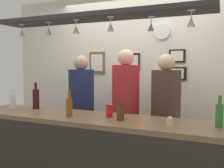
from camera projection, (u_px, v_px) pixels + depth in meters
back_wall at (139, 81)px, 3.75m from camera, size 4.40×0.06×2.60m
bar_counter at (85, 156)px, 2.34m from camera, size 2.70×0.55×1.04m
overhead_glass_rack at (95, 17)px, 2.42m from camera, size 2.20×0.36×0.04m
hanging_wineglass_far_left at (22, 33)px, 2.74m from camera, size 0.07×0.07×0.13m
hanging_wineglass_left at (49, 31)px, 2.60m from camera, size 0.07×0.07×0.13m
hanging_wineglass_center_left at (76, 29)px, 2.46m from camera, size 0.07×0.07×0.13m
hanging_wineglass_center at (110, 27)px, 2.30m from camera, size 0.07×0.07×0.13m
hanging_wineglass_center_right at (151, 26)px, 2.28m from camera, size 0.07×0.07×0.13m
hanging_wineglass_right at (191, 21)px, 2.01m from camera, size 0.07×0.07×0.13m
person_left_navy_shirt at (82, 105)px, 3.41m from camera, size 0.34×0.34×1.67m
person_middle_red_shirt at (126, 105)px, 3.15m from camera, size 0.34×0.34×1.73m
person_right_brown_shirt at (166, 111)px, 2.95m from camera, size 0.34×0.34×1.67m
bottle_beer_amber_tall at (69, 107)px, 2.44m from camera, size 0.06×0.06×0.26m
bottle_beer_brown_stubby at (120, 112)px, 2.30m from camera, size 0.07×0.07×0.18m
bottle_soda_clear at (13, 101)px, 2.86m from camera, size 0.06×0.06×0.23m
bottle_wine_dark_red at (36, 98)px, 2.89m from camera, size 0.08×0.08×0.30m
bottle_beer_green_import at (219, 115)px, 2.04m from camera, size 0.06×0.06×0.26m
drink_can at (109, 111)px, 2.44m from camera, size 0.07×0.07×0.12m
cupcake at (170, 121)px, 2.09m from camera, size 0.06×0.06×0.08m
picture_frame_caricature at (97, 63)px, 3.97m from camera, size 0.26×0.02×0.34m
picture_frame_crest at (134, 62)px, 3.72m from camera, size 0.18×0.02×0.26m
picture_frame_lower_pair at (175, 73)px, 3.49m from camera, size 0.30×0.02×0.18m
picture_frame_upper_small at (177, 56)px, 3.46m from camera, size 0.22×0.02×0.18m
wall_clock at (162, 31)px, 3.51m from camera, size 0.22×0.03×0.22m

